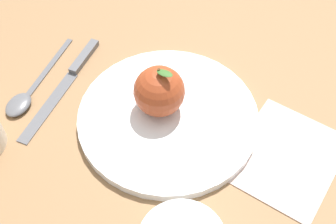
{
  "coord_description": "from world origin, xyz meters",
  "views": [
    {
      "loc": [
        0.28,
        -0.31,
        0.54
      ],
      "look_at": [
        0.03,
        0.01,
        0.02
      ],
      "focal_mm": 47.82,
      "sensor_mm": 36.0,
      "label": 1
    }
  ],
  "objects": [
    {
      "name": "apple",
      "position": [
        0.02,
        0.01,
        0.05
      ],
      "size": [
        0.07,
        0.07,
        0.08
      ],
      "color": "#9E3D1E",
      "rests_on": "dinner_plate"
    },
    {
      "name": "linen_napkin",
      "position": [
        0.21,
        0.06,
        0.0
      ],
      "size": [
        0.15,
        0.17,
        0.0
      ],
      "primitive_type": "cube",
      "rotation": [
        0.0,
        0.0,
        3.2
      ],
      "color": "beige",
      "rests_on": "ground_plane"
    },
    {
      "name": "dinner_plate",
      "position": [
        0.03,
        0.01,
        0.01
      ],
      "size": [
        0.27,
        0.27,
        0.01
      ],
      "color": "white",
      "rests_on": "ground_plane"
    },
    {
      "name": "spoon",
      "position": [
        -0.17,
        -0.09,
        0.01
      ],
      "size": [
        0.07,
        0.18,
        0.01
      ],
      "color": "#59595E",
      "rests_on": "ground_plane"
    },
    {
      "name": "knife",
      "position": [
        -0.14,
        -0.02,
        0.0
      ],
      "size": [
        0.07,
        0.22,
        0.01
      ],
      "color": "#59595E",
      "rests_on": "ground_plane"
    },
    {
      "name": "ground_plane",
      "position": [
        0.0,
        0.0,
        0.0
      ],
      "size": [
        2.4,
        2.4,
        0.0
      ],
      "primitive_type": "plane",
      "color": "olive"
    }
  ]
}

